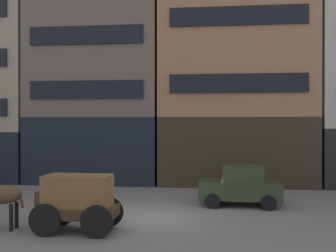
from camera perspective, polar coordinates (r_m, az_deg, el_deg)
ground_plane at (r=15.32m, az=-2.84°, el=-13.93°), size 120.00×120.00×0.00m
building_center_left at (r=25.64m, az=-10.79°, el=12.01°), size 8.82×5.51×17.83m
building_center_right at (r=24.56m, az=10.25°, el=10.77°), size 9.94×5.51×16.36m
cargo_wagon at (r=13.50m, az=-13.99°, el=-10.90°), size 2.93×1.56×1.98m
sedan_dark at (r=17.53m, az=11.15°, el=-9.06°), size 3.78×2.03×1.83m
fire_hydrant_curbside at (r=20.61m, az=11.20°, el=-9.02°), size 0.24×0.24×0.83m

